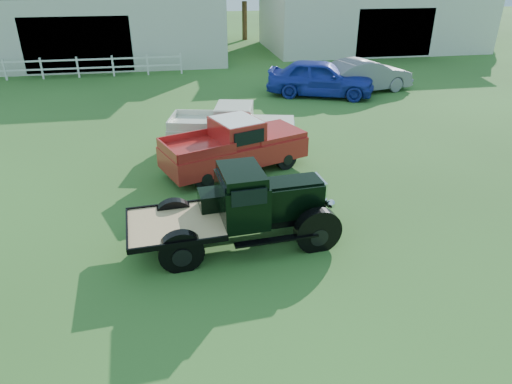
{
  "coord_description": "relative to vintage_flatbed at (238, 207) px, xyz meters",
  "views": [
    {
      "loc": [
        -1.59,
        -8.59,
        6.05
      ],
      "look_at": [
        0.2,
        1.2,
        1.05
      ],
      "focal_mm": 32.0,
      "sensor_mm": 36.0,
      "label": 1
    }
  ],
  "objects": [
    {
      "name": "shed_right",
      "position": [
        14.33,
        26.33,
        1.64
      ],
      "size": [
        16.8,
        9.2,
        5.2
      ],
      "primitive_type": null,
      "color": "#AEAA9A",
      "rests_on": "ground"
    },
    {
      "name": "misc_car_grey",
      "position": [
        8.59,
        13.21,
        -0.13
      ],
      "size": [
        5.3,
        2.83,
        1.66
      ],
      "primitive_type": "imported",
      "rotation": [
        0.0,
        0.0,
        1.8
      ],
      "color": "slate",
      "rests_on": "ground"
    },
    {
      "name": "vintage_flatbed",
      "position": [
        0.0,
        0.0,
        0.0
      ],
      "size": [
        4.96,
        2.27,
        1.91
      ],
      "primitive_type": null,
      "rotation": [
        0.0,
        0.0,
        0.08
      ],
      "color": "black",
      "rests_on": "ground"
    },
    {
      "name": "ground",
      "position": [
        0.33,
        -0.67,
        -0.96
      ],
      "size": [
        120.0,
        120.0,
        0.0
      ],
      "primitive_type": "plane",
      "color": "#325422"
    },
    {
      "name": "fence_rail",
      "position": [
        -7.67,
        19.33,
        -0.36
      ],
      "size": [
        14.2,
        0.16,
        1.2
      ],
      "primitive_type": null,
      "color": "white",
      "rests_on": "ground"
    },
    {
      "name": "misc_car_blue",
      "position": [
        6.07,
        12.8,
        -0.05
      ],
      "size": [
        5.72,
        3.94,
        1.81
      ],
      "primitive_type": "imported",
      "rotation": [
        0.0,
        0.0,
        1.19
      ],
      "color": "#1E2EA5",
      "rests_on": "ground"
    },
    {
      "name": "red_pickup",
      "position": [
        0.51,
        4.27,
        -0.09
      ],
      "size": [
        5.1,
        3.39,
        1.74
      ],
      "primitive_type": null,
      "rotation": [
        0.0,
        0.0,
        0.36
      ],
      "color": "#AA211E",
      "rests_on": "ground"
    },
    {
      "name": "shed_left",
      "position": [
        -6.67,
        25.33,
        1.84
      ],
      "size": [
        18.8,
        10.2,
        5.6
      ],
      "primitive_type": null,
      "color": "#AEAA9A",
      "rests_on": "ground"
    },
    {
      "name": "white_pickup",
      "position": [
        0.67,
        5.99,
        -0.13
      ],
      "size": [
        4.8,
        2.77,
        1.66
      ],
      "primitive_type": null,
      "rotation": [
        0.0,
        0.0,
        -0.24
      ],
      "color": "beige",
      "rests_on": "ground"
    }
  ]
}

